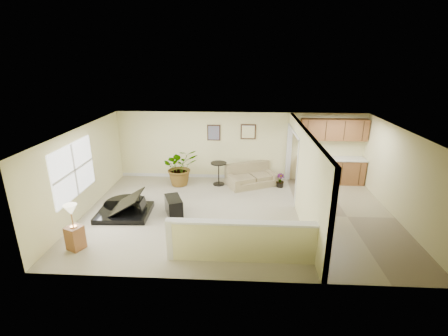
# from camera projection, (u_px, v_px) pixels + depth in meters

# --- Properties ---
(floor) EXTENTS (9.00, 9.00, 0.00)m
(floor) POSITION_uv_depth(u_px,v_px,m) (238.00, 214.00, 9.51)
(floor) COLOR tan
(floor) RESTS_ON ground
(back_wall) EXTENTS (9.00, 0.04, 2.50)m
(back_wall) POSITION_uv_depth(u_px,v_px,m) (240.00, 146.00, 11.94)
(back_wall) COLOR beige
(back_wall) RESTS_ON floor
(front_wall) EXTENTS (9.00, 0.04, 2.50)m
(front_wall) POSITION_uv_depth(u_px,v_px,m) (236.00, 227.00, 6.27)
(front_wall) COLOR beige
(front_wall) RESTS_ON floor
(left_wall) EXTENTS (0.04, 6.00, 2.50)m
(left_wall) POSITION_uv_depth(u_px,v_px,m) (83.00, 171.00, 9.34)
(left_wall) COLOR beige
(left_wall) RESTS_ON floor
(right_wall) EXTENTS (0.04, 6.00, 2.50)m
(right_wall) POSITION_uv_depth(u_px,v_px,m) (403.00, 177.00, 8.86)
(right_wall) COLOR beige
(right_wall) RESTS_ON floor
(ceiling) EXTENTS (9.00, 6.00, 0.04)m
(ceiling) POSITION_uv_depth(u_px,v_px,m) (239.00, 130.00, 8.70)
(ceiling) COLOR silver
(ceiling) RESTS_ON back_wall
(kitchen_vinyl) EXTENTS (2.70, 6.00, 0.01)m
(kitchen_vinyl) POSITION_uv_depth(u_px,v_px,m) (347.00, 217.00, 9.34)
(kitchen_vinyl) COLOR #968B65
(kitchen_vinyl) RESTS_ON floor
(interior_partition) EXTENTS (0.18, 5.99, 2.50)m
(interior_partition) POSITION_uv_depth(u_px,v_px,m) (302.00, 173.00, 9.26)
(interior_partition) COLOR beige
(interior_partition) RESTS_ON floor
(pony_half_wall) EXTENTS (3.42, 0.22, 1.00)m
(pony_half_wall) POSITION_uv_depth(u_px,v_px,m) (240.00, 241.00, 7.17)
(pony_half_wall) COLOR beige
(pony_half_wall) RESTS_ON floor
(left_window) EXTENTS (0.05, 2.15, 1.45)m
(left_window) POSITION_uv_depth(u_px,v_px,m) (73.00, 170.00, 8.80)
(left_window) COLOR white
(left_window) RESTS_ON left_wall
(wall_art_left) EXTENTS (0.48, 0.04, 0.58)m
(wall_art_left) POSITION_uv_depth(u_px,v_px,m) (214.00, 133.00, 11.80)
(wall_art_left) COLOR #372014
(wall_art_left) RESTS_ON back_wall
(wall_mirror) EXTENTS (0.55, 0.04, 0.55)m
(wall_mirror) POSITION_uv_depth(u_px,v_px,m) (248.00, 132.00, 11.71)
(wall_mirror) COLOR #372014
(wall_mirror) RESTS_ON back_wall
(kitchen_cabinets) EXTENTS (2.36, 0.65, 2.33)m
(kitchen_cabinets) POSITION_uv_depth(u_px,v_px,m) (328.00, 160.00, 11.64)
(kitchen_cabinets) COLOR brown
(kitchen_cabinets) RESTS_ON floor
(piano) EXTENTS (1.79, 1.85, 1.40)m
(piano) POSITION_uv_depth(u_px,v_px,m) (123.00, 195.00, 9.40)
(piano) COLOR black
(piano) RESTS_ON floor
(piano_bench) EXTENTS (0.67, 0.89, 0.53)m
(piano_bench) POSITION_uv_depth(u_px,v_px,m) (174.00, 206.00, 9.39)
(piano_bench) COLOR black
(piano_bench) RESTS_ON floor
(loveseat) EXTENTS (2.09, 1.63, 0.98)m
(loveseat) POSITION_uv_depth(u_px,v_px,m) (252.00, 175.00, 11.61)
(loveseat) COLOR #95855F
(loveseat) RESTS_ON floor
(accent_table) EXTENTS (0.57, 0.57, 0.83)m
(accent_table) POSITION_uv_depth(u_px,v_px,m) (219.00, 171.00, 11.54)
(accent_table) COLOR black
(accent_table) RESTS_ON floor
(palm_plant) EXTENTS (1.53, 1.45, 1.34)m
(palm_plant) POSITION_uv_depth(u_px,v_px,m) (180.00, 167.00, 11.50)
(palm_plant) COLOR black
(palm_plant) RESTS_ON floor
(small_plant) EXTENTS (0.32, 0.32, 0.49)m
(small_plant) POSITION_uv_depth(u_px,v_px,m) (280.00, 181.00, 11.43)
(small_plant) COLOR black
(small_plant) RESTS_ON floor
(lamp_stand) EXTENTS (0.45, 0.45, 1.15)m
(lamp_stand) POSITION_uv_depth(u_px,v_px,m) (74.00, 230.00, 7.65)
(lamp_stand) COLOR brown
(lamp_stand) RESTS_ON floor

